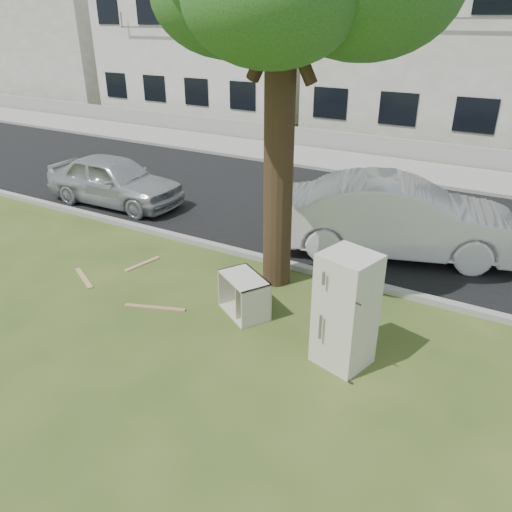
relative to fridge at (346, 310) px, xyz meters
The scene contains 16 objects.
ground 1.89m from the fridge, behind, with size 120.00×120.00×0.00m, color #33491A.
road 6.26m from the fridge, 105.51° to the left, with size 120.00×7.00×0.01m, color black.
kerb_near 3.07m from the fridge, 124.38° to the left, with size 120.00×0.18×0.12m, color gray.
kerb_far 9.71m from the fridge, 99.87° to the left, with size 120.00×0.18×0.12m, color gray.
sidewalk 11.13m from the fridge, 98.59° to the left, with size 120.00×2.80×0.01m, color gray.
low_wall 12.69m from the fridge, 97.51° to the left, with size 120.00×0.15×0.70m, color gray.
townhouse_left 22.33m from the fridge, 128.01° to the left, with size 10.20×8.16×7.04m.
townhouse_center 17.78m from the fridge, 95.42° to the left, with size 11.22×8.16×7.44m.
filler_left 33.06m from the fridge, 146.98° to the left, with size 16.00×9.00×6.40m, color silver.
fridge is the anchor object (origin of this frame).
cabinet 2.11m from the fridge, 167.89° to the left, with size 0.93×0.57×0.72m, color white.
plank_a 3.60m from the fridge, behind, with size 1.14×0.09×0.02m, color #A57B4F.
plank_b 5.53m from the fridge, behind, with size 0.97×0.10×0.02m, color tan.
plank_c 5.04m from the fridge, 168.40° to the left, with size 0.87×0.10×0.02m, color tan.
car_center 4.27m from the fridge, 95.07° to the left, with size 1.78×5.09×1.68m, color silver.
car_left 8.82m from the fridge, 156.16° to the left, with size 1.61×3.99×1.36m, color #9D9FA4.
Camera 1 is at (3.60, -5.99, 4.77)m, focal length 35.00 mm.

